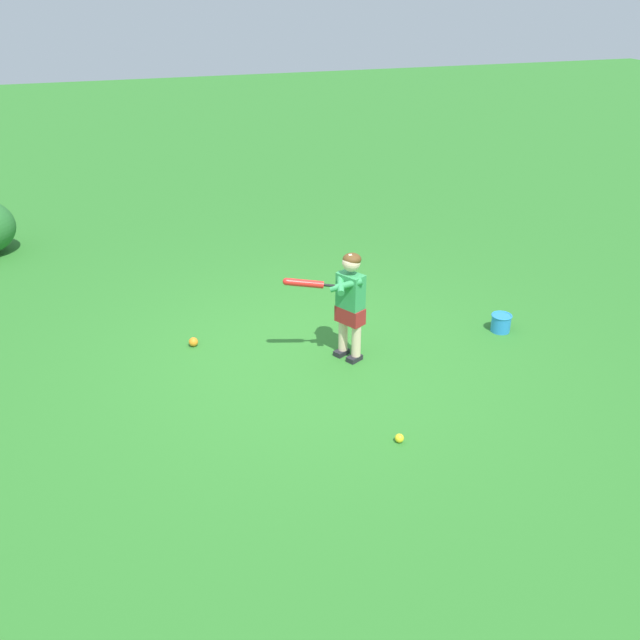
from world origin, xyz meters
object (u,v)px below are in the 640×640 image
object	(u,v)px
child_batter	(348,297)
toy_bucket	(501,323)
play_ball_near_batter	(193,342)
play_ball_center_lawn	(399,438)

from	to	relation	value
child_batter	toy_bucket	world-z (taller)	child_batter
child_batter	play_ball_near_batter	distance (m)	1.66
play_ball_center_lawn	toy_bucket	world-z (taller)	toy_bucket
play_ball_near_batter	play_ball_center_lawn	distance (m)	2.49
child_batter	play_ball_center_lawn	bearing A→B (deg)	178.10
toy_bucket	play_ball_center_lawn	bearing A→B (deg)	129.54
play_ball_center_lawn	toy_bucket	distance (m)	2.30
child_batter	play_ball_center_lawn	distance (m)	1.54
play_ball_center_lawn	play_ball_near_batter	bearing A→B (deg)	32.75
play_ball_center_lawn	toy_bucket	size ratio (longest dim) A/B	0.34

